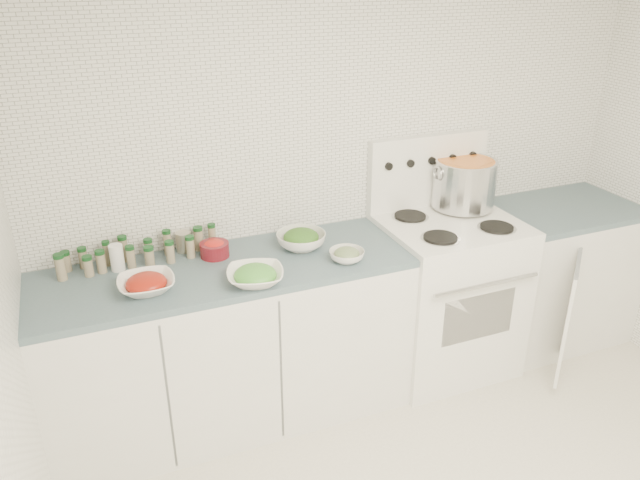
{
  "coord_description": "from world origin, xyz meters",
  "views": [
    {
      "loc": [
        -1.43,
        -1.52,
        2.3
      ],
      "look_at": [
        -0.34,
        1.14,
        0.98
      ],
      "focal_mm": 35.0,
      "sensor_mm": 36.0,
      "label": 1
    }
  ],
  "objects": [
    {
      "name": "salt_canister",
      "position": [
        -1.31,
        1.36,
        0.97
      ],
      "size": [
        0.08,
        0.08,
        0.13
      ],
      "primitive_type": "cylinder",
      "rotation": [
        0.0,
        0.0,
        0.24
      ],
      "color": "white",
      "rests_on": "counter_left"
    },
    {
      "name": "bowl_pepper",
      "position": [
        -0.84,
        1.33,
        0.94
      ],
      "size": [
        0.15,
        0.15,
        0.09
      ],
      "color": "maroon",
      "rests_on": "counter_left"
    },
    {
      "name": "bowl_snowpea",
      "position": [
        -0.73,
        0.98,
        0.94
      ],
      "size": [
        0.32,
        0.32,
        0.09
      ],
      "color": "white",
      "rests_on": "counter_left"
    },
    {
      "name": "tin_can",
      "position": [
        -0.97,
        1.45,
        0.95
      ],
      "size": [
        0.11,
        0.11,
        0.11
      ],
      "primitive_type": "cylinder",
      "rotation": [
        0.0,
        0.0,
        0.42
      ],
      "color": "#A7A08D",
      "rests_on": "counter_left"
    },
    {
      "name": "bowl_broccoli",
      "position": [
        -0.39,
        1.26,
        0.95
      ],
      "size": [
        0.27,
        0.27,
        0.1
      ],
      "color": "white",
      "rests_on": "counter_left"
    },
    {
      "name": "spice_cluster",
      "position": [
        -1.22,
        1.4,
        0.96
      ],
      "size": [
        0.79,
        0.15,
        0.14
      ],
      "color": "gray",
      "rests_on": "counter_left"
    },
    {
      "name": "room_walls",
      "position": [
        0.0,
        0.0,
        1.56
      ],
      "size": [
        3.54,
        3.04,
        2.52
      ],
      "color": "white",
      "rests_on": "ground"
    },
    {
      "name": "stove",
      "position": [
        0.48,
        1.19,
        0.5
      ],
      "size": [
        0.76,
        0.7,
        1.36
      ],
      "color": "white",
      "rests_on": "ground"
    },
    {
      "name": "stock_pot",
      "position": [
        0.66,
        1.35,
        1.1
      ],
      "size": [
        0.39,
        0.36,
        0.28
      ],
      "rotation": [
        0.0,
        0.0,
        -0.1
      ],
      "color": "silver",
      "rests_on": "stove"
    },
    {
      "name": "bowl_zucchini",
      "position": [
        -0.24,
        1.03,
        0.93
      ],
      "size": [
        0.2,
        0.2,
        0.07
      ],
      "color": "white",
      "rests_on": "counter_left"
    },
    {
      "name": "counter_right",
      "position": [
        1.3,
        1.19,
        0.45
      ],
      "size": [
        0.89,
        0.9,
        0.9
      ],
      "color": "white",
      "rests_on": "ground"
    },
    {
      "name": "counter_left",
      "position": [
        -0.82,
        1.19,
        0.45
      ],
      "size": [
        1.85,
        0.62,
        0.9
      ],
      "color": "white",
      "rests_on": "ground"
    },
    {
      "name": "bowl_tomato",
      "position": [
        -1.21,
        1.09,
        0.94
      ],
      "size": [
        0.26,
        0.26,
        0.09
      ],
      "color": "white",
      "rests_on": "counter_left"
    }
  ]
}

